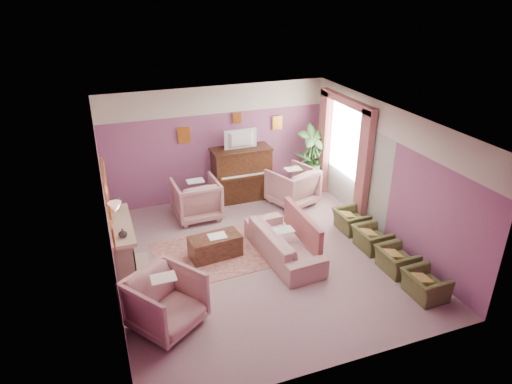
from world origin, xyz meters
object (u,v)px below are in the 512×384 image
object	(u,v)px
piano	(241,174)
olive_chair_b	(397,257)
side_table	(310,176)
sofa	(284,238)
olive_chair_c	(372,236)
floral_armchair_right	(293,184)
olive_chair_d	(351,218)
coffee_table	(215,246)
floral_armchair_left	(196,197)
television	(242,138)
olive_chair_a	(426,281)
floral_armchair_front	(166,299)

from	to	relation	value
piano	olive_chair_b	world-z (taller)	piano
side_table	olive_chair_b	bearing A→B (deg)	-92.07
sofa	olive_chair_b	xyz separation A→B (m)	(1.80, -1.18, -0.11)
olive_chair_c	side_table	world-z (taller)	side_table
floral_armchair_right	olive_chair_d	world-z (taller)	floral_armchair_right
olive_chair_b	olive_chair_c	world-z (taller)	same
coffee_table	olive_chair_c	xyz separation A→B (m)	(3.06, -0.83, 0.08)
floral_armchair_left	olive_chair_d	bearing A→B (deg)	-30.09
floral_armchair_left	side_table	bearing A→B (deg)	9.93
television	olive_chair_c	bearing A→B (deg)	-60.92
sofa	olive_chair_b	size ratio (longest dim) A/B	2.94
olive_chair_a	olive_chair_d	xyz separation A→B (m)	(0.00, 2.46, 0.00)
floral_armchair_right	sofa	bearing A→B (deg)	-118.46
olive_chair_b	olive_chair_a	bearing A→B (deg)	-90.00
olive_chair_a	olive_chair_b	bearing A→B (deg)	90.00
floral_armchair_left	olive_chair_c	world-z (taller)	floral_armchair_left
piano	side_table	size ratio (longest dim) A/B	2.00
piano	coffee_table	world-z (taller)	piano
sofa	side_table	world-z (taller)	sofa
piano	sofa	xyz separation A→B (m)	(-0.07, -2.80, -0.23)
floral_armchair_right	olive_chair_a	size ratio (longest dim) A/B	1.45
coffee_table	olive_chair_c	distance (m)	3.17
coffee_table	floral_armchair_right	bearing A→B (deg)	34.11
piano	floral_armchair_front	distance (m)	4.77
olive_chair_a	olive_chair_b	xyz separation A→B (m)	(0.00, 0.82, 0.00)
television	sofa	bearing A→B (deg)	-91.41
sofa	floral_armchair_right	bearing A→B (deg)	61.54
floral_armchair_front	olive_chair_a	bearing A→B (deg)	-10.43
floral_armchair_left	olive_chair_b	xyz separation A→B (m)	(3.01, -3.39, -0.21)
olive_chair_b	olive_chair_d	size ratio (longest dim) A/B	1.00
floral_armchair_left	side_table	distance (m)	3.21
olive_chair_b	side_table	world-z (taller)	side_table
floral_armchair_right	olive_chair_d	size ratio (longest dim) A/B	1.45
television	piano	bearing A→B (deg)	90.00
coffee_table	olive_chair_b	size ratio (longest dim) A/B	1.41
floral_armchair_front	side_table	world-z (taller)	floral_armchair_front
olive_chair_d	olive_chair_b	bearing A→B (deg)	-90.00
coffee_table	olive_chair_a	bearing A→B (deg)	-38.85
coffee_table	piano	bearing A→B (deg)	60.22
sofa	olive_chair_c	size ratio (longest dim) A/B	2.94
olive_chair_a	olive_chair_c	xyz separation A→B (m)	(0.00, 1.64, 0.00)
piano	sofa	distance (m)	2.81
olive_chair_d	side_table	world-z (taller)	side_table
piano	floral_armchair_front	world-z (taller)	piano
floral_armchair_front	olive_chair_a	size ratio (longest dim) A/B	1.45
television	olive_chair_b	xyz separation A→B (m)	(1.73, -3.93, -1.29)
television	side_table	distance (m)	2.25
floral_armchair_left	olive_chair_c	distance (m)	3.96
floral_armchair_front	olive_chair_a	distance (m)	4.39
olive_chair_b	olive_chair_c	xyz separation A→B (m)	(0.00, 0.82, 0.00)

